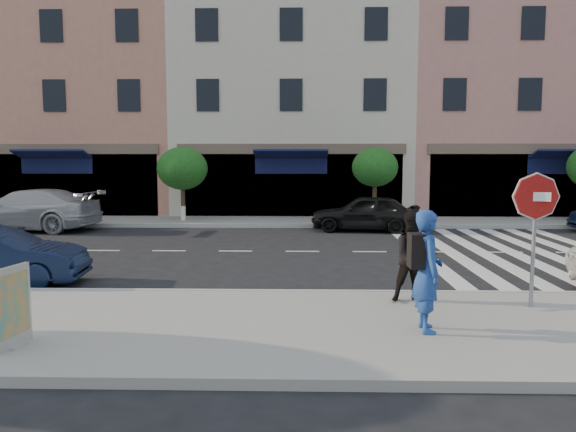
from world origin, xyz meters
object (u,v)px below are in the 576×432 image
(photographer, at_px, (427,271))
(walker, at_px, (414,257))
(car_far_mid, at_px, (365,213))
(car_far_left, at_px, (28,210))
(stop_sign, at_px, (536,209))
(poster_board, at_px, (12,308))

(photographer, xyz_separation_m, walker, (0.14, 1.71, -0.10))
(photographer, bearing_deg, car_far_mid, -3.37)
(photographer, height_order, car_far_left, photographer)
(stop_sign, distance_m, walker, 2.25)
(poster_board, bearing_deg, car_far_mid, 75.34)
(photographer, bearing_deg, car_far_left, 43.41)
(poster_board, xyz_separation_m, car_far_mid, (6.46, 13.62, -0.02))
(stop_sign, relative_size, photographer, 1.28)
(photographer, xyz_separation_m, car_far_mid, (0.48, 12.71, -0.39))
(walker, bearing_deg, car_far_mid, 83.63)
(poster_board, distance_m, car_far_left, 14.86)
(stop_sign, relative_size, car_far_left, 0.44)
(photographer, distance_m, car_far_left, 17.59)
(photographer, distance_m, poster_board, 6.05)
(car_far_left, bearing_deg, car_far_mid, 96.41)
(photographer, relative_size, walker, 1.12)
(walker, distance_m, poster_board, 6.65)
(walker, relative_size, car_far_mid, 0.41)
(photographer, height_order, car_far_mid, photographer)
(walker, height_order, car_far_left, walker)
(stop_sign, height_order, photographer, stop_sign)
(walker, bearing_deg, poster_board, -161.48)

